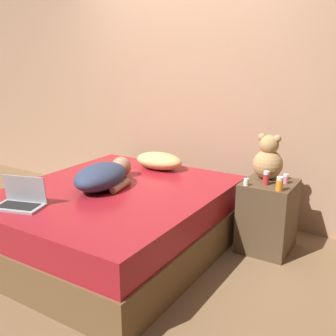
% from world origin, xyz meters
% --- Properties ---
extents(ground_plane, '(12.00, 12.00, 0.00)m').
position_xyz_m(ground_plane, '(0.00, 0.00, 0.00)').
color(ground_plane, brown).
extents(wall_back, '(8.00, 0.06, 2.60)m').
position_xyz_m(wall_back, '(0.00, 1.21, 1.30)').
color(wall_back, tan).
rests_on(wall_back, ground_plane).
extents(bed, '(1.61, 1.87, 0.53)m').
position_xyz_m(bed, '(0.00, 0.00, 0.26)').
color(bed, brown).
rests_on(bed, ground_plane).
extents(nightstand, '(0.41, 0.43, 0.59)m').
position_xyz_m(nightstand, '(1.07, 0.68, 0.30)').
color(nightstand, brown).
rests_on(nightstand, ground_plane).
extents(pillow, '(0.48, 0.29, 0.16)m').
position_xyz_m(pillow, '(-0.02, 0.71, 0.61)').
color(pillow, tan).
rests_on(pillow, bed).
extents(person_lying, '(0.46, 0.76, 0.20)m').
position_xyz_m(person_lying, '(-0.11, 0.01, 0.63)').
color(person_lying, '#2D3851').
rests_on(person_lying, bed).
extents(laptop, '(0.38, 0.29, 0.21)m').
position_xyz_m(laptop, '(-0.33, -0.64, 0.58)').
color(laptop, '#9E9EA3').
rests_on(laptop, bed).
extents(teddy_bear, '(0.25, 0.25, 0.38)m').
position_xyz_m(teddy_bear, '(1.01, 0.77, 0.76)').
color(teddy_bear, tan).
rests_on(teddy_bear, nightstand).
extents(bottle_pink, '(0.04, 0.04, 0.08)m').
position_xyz_m(bottle_pink, '(1.18, 0.71, 0.63)').
color(bottle_pink, pink).
rests_on(bottle_pink, nightstand).
extents(bottle_white, '(0.04, 0.04, 0.06)m').
position_xyz_m(bottle_white, '(0.94, 0.50, 0.62)').
color(bottle_white, white).
rests_on(bottle_white, nightstand).
extents(bottle_orange, '(0.05, 0.05, 0.11)m').
position_xyz_m(bottle_orange, '(1.20, 0.51, 0.65)').
color(bottle_orange, orange).
rests_on(bottle_orange, nightstand).
extents(bottle_red, '(0.05, 0.05, 0.11)m').
position_xyz_m(bottle_red, '(1.06, 0.60, 0.65)').
color(bottle_red, '#B72D2D').
rests_on(bottle_red, nightstand).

